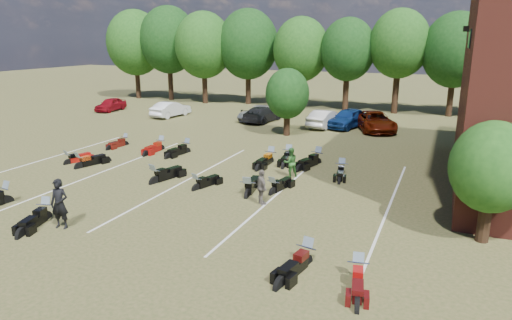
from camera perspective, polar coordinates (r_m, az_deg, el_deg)
The scene contains 33 objects.
ground at distance 19.62m, azimuth -5.79°, elevation -6.06°, with size 160.00×160.00×0.00m, color brown.
car_0 at distance 47.59m, azimuth -17.71°, elevation 6.64°, with size 1.52×3.77×1.28m, color maroon.
car_1 at distance 42.68m, azimuth -10.61°, elevation 6.26°, with size 1.47×4.22×1.39m, color silver.
car_2 at distance 39.95m, azimuth 0.34°, elevation 5.86°, with size 2.14×4.64×1.29m, color gray.
car_3 at distance 39.38m, azimuth 0.80°, elevation 5.75°, with size 1.87×4.59×1.33m, color black.
car_4 at distance 37.48m, azimuth 11.42°, elevation 5.15°, with size 1.83×4.55×1.55m, color navy.
car_5 at distance 37.37m, azimuth 8.63°, elevation 5.14°, with size 1.50×4.29×1.41m, color #A6A7A2.
car_6 at distance 36.75m, azimuth 14.64°, elevation 4.71°, with size 2.45×5.32×1.48m, color #551304.
car_7 at distance 37.06m, azimuth 28.33°, elevation 3.52°, with size 2.17×5.34×1.55m, color #323237.
person_black at distance 18.82m, azimuth -23.35°, elevation -5.06°, with size 0.71×0.46×1.94m, color black.
person_green at distance 23.74m, azimuth 4.34°, elevation -0.30°, with size 0.75×0.59×1.55m, color #2A5F23.
person_grey at distance 19.77m, azimuth 0.71°, elevation -3.41°, with size 0.92×0.38×1.56m, color #625A54.
motorcycle_2 at distance 22.97m, azimuth -28.78°, elevation -4.74°, with size 0.78×2.45×1.36m, color black, non-canonical shape.
motorcycle_3 at distance 20.26m, azimuth -24.73°, elevation -6.75°, with size 0.73×2.29×1.28m, color black, non-canonical shape.
motorcycle_5 at distance 15.09m, azimuth 6.27°, elevation -12.89°, with size 0.72×2.27×1.26m, color black, non-canonical shape.
motorcycle_6 at distance 14.50m, azimuth 12.54°, elevation -14.43°, with size 0.68×2.12×1.18m, color #400909, non-canonical shape.
motorcycle_7 at distance 28.38m, azimuth -22.39°, elevation -0.47°, with size 0.65×2.04×1.13m, color #9F110B, non-canonical shape.
motorcycle_8 at distance 27.26m, azimuth -21.14°, elevation -0.95°, with size 0.75×2.35×1.31m, color black, non-canonical shape.
motorcycle_9 at distance 23.39m, azimuth -12.49°, elevation -2.84°, with size 0.80×2.50×1.39m, color black, non-canonical shape.
motorcycle_10 at distance 22.04m, azimuth -7.41°, elevation -3.71°, with size 0.66×2.07×1.16m, color black, non-canonical shape.
motorcycle_12 at distance 20.96m, azimuth -1.06°, elevation -4.58°, with size 0.78×2.44×1.36m, color black, non-canonical shape.
motorcycle_13 at distance 21.32m, azimuth 2.14°, elevation -4.24°, with size 0.68×2.13×1.19m, color black, non-canonical shape.
motorcycle_14 at distance 32.08m, azimuth -16.03°, elevation 1.79°, with size 0.64×2.00×1.12m, color #4E0F0B, non-canonical shape.
motorcycle_15 at distance 30.19m, azimuth -11.78°, elevation 1.25°, with size 0.73×2.29×1.28m, color maroon, non-canonical shape.
motorcycle_16 at distance 29.16m, azimuth -8.69°, elevation 0.91°, with size 0.73×2.29×1.28m, color black, non-canonical shape.
motorcycle_17 at distance 26.52m, azimuth 1.82°, elevation -0.34°, with size 0.76×2.38×1.32m, color black, non-canonical shape.
motorcycle_18 at distance 27.11m, azimuth 4.08°, elevation -0.03°, with size 0.74×2.32×1.30m, color black, non-canonical shape.
motorcycle_19 at distance 26.49m, azimuth 7.62°, elevation -0.49°, with size 0.80×2.50×1.39m, color black, non-canonical shape.
motorcycle_20 at distance 24.73m, azimuth 10.61°, elevation -1.75°, with size 0.69×2.15×1.20m, color black, non-canonical shape.
tree_line at distance 46.07m, azimuth 10.96°, elevation 13.90°, with size 56.00×6.00×9.79m.
young_tree_near_building at distance 17.58m, azimuth 27.38°, elevation -0.81°, with size 2.80×2.80×4.16m.
young_tree_midfield at distance 33.56m, azimuth 3.93°, elevation 8.28°, with size 3.20×3.20×4.70m.
parking_lines at distance 23.51m, azimuth -8.69°, elevation -2.54°, with size 20.10×14.00×0.01m.
Camera 1 is at (8.96, -15.97, 7.06)m, focal length 32.00 mm.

